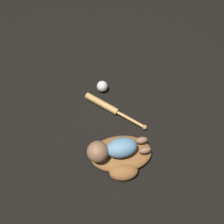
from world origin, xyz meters
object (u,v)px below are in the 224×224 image
baseball_glove (121,156)px  baby_figure (112,149)px  baseball_bat (108,107)px  baseball (102,86)px

baseball_glove → baby_figure: size_ratio=1.06×
baseball_glove → baby_figure: baby_figure is taller
baseball_glove → baseball_bat: 0.36m
baseball_glove → baseball: size_ratio=4.88×
baby_figure → baseball: (0.06, -0.51, -0.09)m
baseball_glove → baseball_bat: size_ratio=0.94×
baseball_glove → baby_figure: (0.05, -0.01, 0.09)m
baseball → baseball_glove: bearing=102.0°
baseball_bat → baseball: (0.04, -0.16, 0.02)m
baseball_bat → baby_figure: bearing=93.9°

